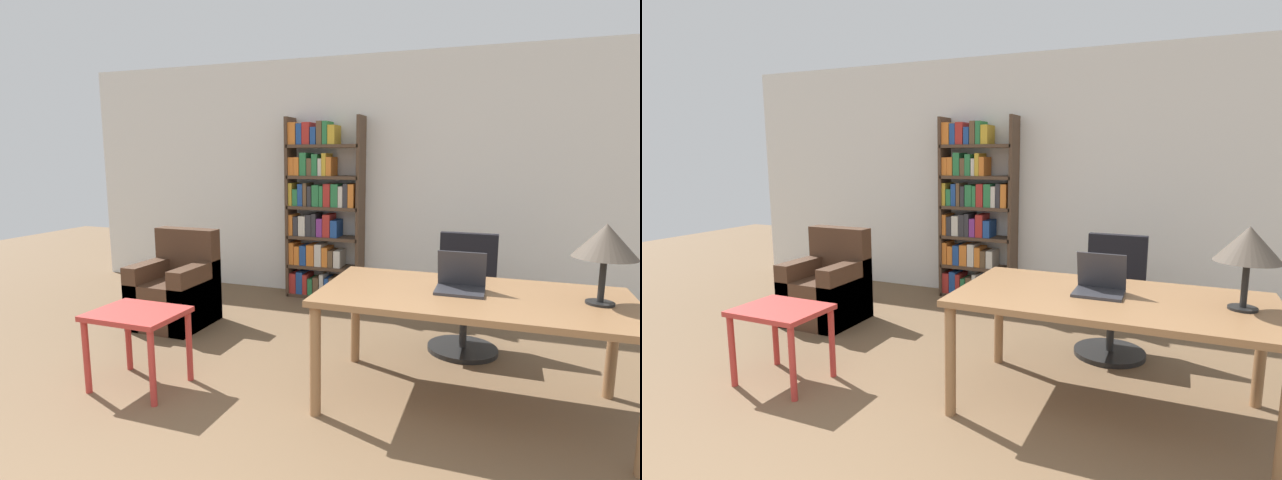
% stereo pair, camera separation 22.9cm
% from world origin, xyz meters
% --- Properties ---
extents(wall_back, '(8.00, 0.06, 2.70)m').
position_xyz_m(wall_back, '(0.00, 4.53, 1.35)').
color(wall_back, white).
rests_on(wall_back, ground_plane).
extents(desk, '(1.90, 1.02, 0.75)m').
position_xyz_m(desk, '(0.97, 2.25, 0.68)').
color(desk, olive).
rests_on(desk, ground_plane).
extents(laptop, '(0.30, 0.25, 0.26)m').
position_xyz_m(laptop, '(0.89, 2.29, 0.81)').
color(laptop, '#2D2D33').
rests_on(laptop, desk).
extents(table_lamp, '(0.35, 0.35, 0.48)m').
position_xyz_m(table_lamp, '(1.68, 2.28, 1.12)').
color(table_lamp, black).
rests_on(table_lamp, desk).
extents(office_chair, '(0.57, 0.57, 0.97)m').
position_xyz_m(office_chair, '(0.87, 3.26, 0.41)').
color(office_chair, black).
rests_on(office_chair, ground_plane).
extents(side_table_blue, '(0.61, 0.48, 0.55)m').
position_xyz_m(side_table_blue, '(-1.22, 1.75, 0.46)').
color(side_table_blue, '#B2332D').
rests_on(side_table_blue, ground_plane).
extents(armchair, '(0.65, 0.66, 0.91)m').
position_xyz_m(armchair, '(-1.80, 2.97, 0.31)').
color(armchair, '#472D1E').
rests_on(armchair, ground_plane).
extents(bookshelf, '(0.87, 0.28, 2.04)m').
position_xyz_m(bookshelf, '(-0.83, 4.34, 0.98)').
color(bookshelf, '#4C3828').
rests_on(bookshelf, ground_plane).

